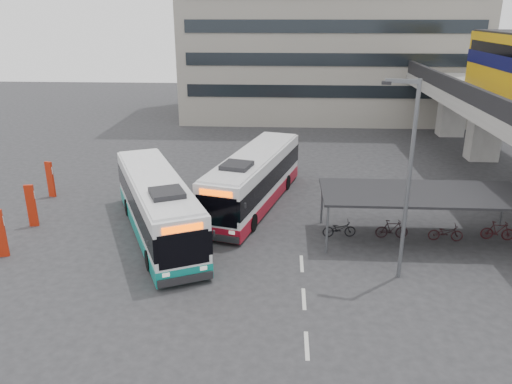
# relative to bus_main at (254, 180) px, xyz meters

# --- Properties ---
(ground) EXTENTS (120.00, 120.00, 0.00)m
(ground) POSITION_rel_bus_main_xyz_m (0.15, -7.34, -1.58)
(ground) COLOR #28282B
(ground) RESTS_ON ground
(bike_shelter) EXTENTS (10.00, 4.00, 2.54)m
(bike_shelter) POSITION_rel_bus_main_xyz_m (8.61, -4.34, 0.06)
(bike_shelter) COLOR #595B60
(bike_shelter) RESTS_ON ground
(road_markings) EXTENTS (0.15, 7.60, 0.01)m
(road_markings) POSITION_rel_bus_main_xyz_m (2.65, -10.34, -1.58)
(road_markings) COLOR beige
(road_markings) RESTS_ON ground
(bus_main) EXTENTS (5.44, 11.77, 3.41)m
(bus_main) POSITION_rel_bus_main_xyz_m (0.00, 0.00, 0.00)
(bus_main) COLOR white
(bus_main) RESTS_ON ground
(bus_teal) EXTENTS (7.03, 11.46, 3.39)m
(bus_teal) POSITION_rel_bus_main_xyz_m (-4.69, -4.51, -0.01)
(bus_teal) COLOR white
(bus_teal) RESTS_ON ground
(pedestrian) EXTENTS (0.67, 0.72, 1.66)m
(pedestrian) POSITION_rel_bus_main_xyz_m (-4.70, -3.28, -0.75)
(pedestrian) COLOR black
(pedestrian) RESTS_ON ground
(lamp_post) EXTENTS (1.50, 0.44, 8.56)m
(lamp_post) POSITION_rel_bus_main_xyz_m (6.75, -8.28, 3.30)
(lamp_post) COLOR #595B60
(lamp_post) RESTS_ON ground
(sign_totem_south) EXTENTS (0.51, 0.27, 2.38)m
(sign_totem_south) POSITION_rel_bus_main_xyz_m (-11.47, -7.39, -0.35)
(sign_totem_south) COLOR #AB200A
(sign_totem_south) RESTS_ON ground
(sign_totem_mid) EXTENTS (0.51, 0.23, 2.36)m
(sign_totem_mid) POSITION_rel_bus_main_xyz_m (-11.71, -3.84, -0.36)
(sign_totem_mid) COLOR #AB200A
(sign_totem_mid) RESTS_ON ground
(sign_totem_north) EXTENTS (0.49, 0.26, 2.27)m
(sign_totem_north) POSITION_rel_bus_main_xyz_m (-12.72, 0.64, -0.40)
(sign_totem_north) COLOR #AB200A
(sign_totem_north) RESTS_ON ground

